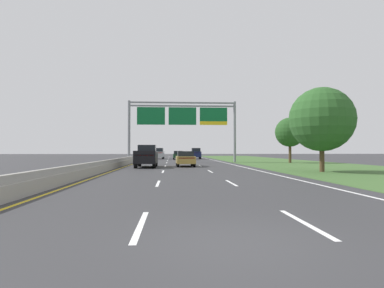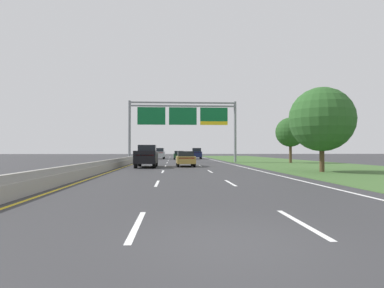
% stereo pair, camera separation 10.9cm
% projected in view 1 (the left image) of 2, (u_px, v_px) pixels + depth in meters
% --- Properties ---
extents(ground_plane, '(220.00, 220.00, 0.00)m').
position_uv_depth(ground_plane, '(181.00, 163.00, 40.61)').
color(ground_plane, '#333335').
extents(lane_striping, '(11.96, 106.00, 0.01)m').
position_uv_depth(lane_striping, '(181.00, 164.00, 40.16)').
color(lane_striping, white).
rests_on(lane_striping, ground).
extents(grass_verge_right, '(14.00, 110.00, 0.02)m').
position_uv_depth(grass_verge_right, '(289.00, 163.00, 41.49)').
color(grass_verge_right, '#3D602D').
rests_on(grass_verge_right, ground).
extents(median_barrier_concrete, '(0.60, 110.00, 0.85)m').
position_uv_depth(median_barrier_concrete, '(128.00, 161.00, 40.21)').
color(median_barrier_concrete, '#99968E').
rests_on(median_barrier_concrete, ground).
extents(overhead_sign_gantry, '(15.06, 0.42, 8.52)m').
position_uv_depth(overhead_sign_gantry, '(182.00, 119.00, 44.57)').
color(overhead_sign_gantry, gray).
rests_on(overhead_sign_gantry, ground).
extents(pickup_truck_black, '(2.01, 5.40, 2.20)m').
position_uv_depth(pickup_truck_black, '(147.00, 156.00, 31.60)').
color(pickup_truck_black, black).
rests_on(pickup_truck_black, ground).
extents(car_silver_left_lane_suv, '(2.00, 4.74, 2.11)m').
position_uv_depth(car_silver_left_lane_suv, '(159.00, 153.00, 62.39)').
color(car_silver_left_lane_suv, '#B2B5BA').
rests_on(car_silver_left_lane_suv, ground).
extents(car_darkgreen_centre_lane_sedan, '(1.88, 4.43, 1.57)m').
position_uv_depth(car_darkgreen_centre_lane_sedan, '(178.00, 155.00, 58.92)').
color(car_darkgreen_centre_lane_sedan, '#193D23').
rests_on(car_darkgreen_centre_lane_sedan, ground).
extents(car_navy_right_lane_suv, '(2.01, 4.74, 2.11)m').
position_uv_depth(car_navy_right_lane_suv, '(196.00, 153.00, 62.72)').
color(car_navy_right_lane_suv, '#161E47').
rests_on(car_navy_right_lane_suv, ground).
extents(car_gold_centre_lane_sedan, '(1.91, 4.44, 1.57)m').
position_uv_depth(car_gold_centre_lane_sedan, '(185.00, 158.00, 33.16)').
color(car_gold_centre_lane_sedan, '#A38438').
rests_on(car_gold_centre_lane_sedan, ground).
extents(roadside_tree_near, '(4.90, 4.90, 6.48)m').
position_uv_depth(roadside_tree_near, '(322.00, 119.00, 24.58)').
color(roadside_tree_near, '#4C3823').
rests_on(roadside_tree_near, ground).
extents(roadside_tree_mid, '(3.87, 3.87, 6.00)m').
position_uv_depth(roadside_tree_mid, '(290.00, 132.00, 42.45)').
color(roadside_tree_mid, '#4C3823').
rests_on(roadside_tree_mid, ground).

